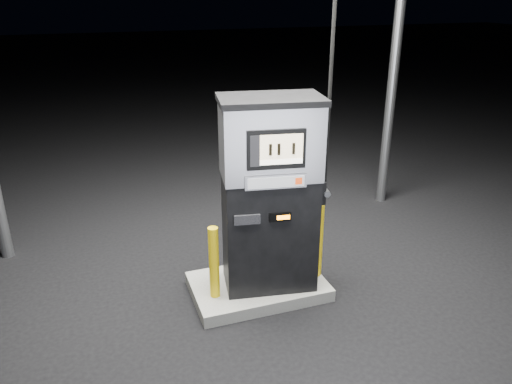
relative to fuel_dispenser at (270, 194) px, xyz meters
name	(u,v)px	position (x,y,z in m)	size (l,w,h in m)	color
ground	(258,292)	(-0.12, 0.06, -1.31)	(80.00, 80.00, 0.00)	black
pump_island	(258,286)	(-0.12, 0.06, -1.24)	(1.60, 1.00, 0.15)	#63635E
fuel_dispenser	(270,194)	(0.00, 0.00, 0.00)	(1.30, 0.85, 4.70)	black
bollard_left	(214,263)	(-0.69, -0.06, -0.73)	(0.12, 0.12, 0.87)	yellow
bollard_right	(318,240)	(0.62, -0.02, -0.69)	(0.13, 0.13, 0.95)	yellow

